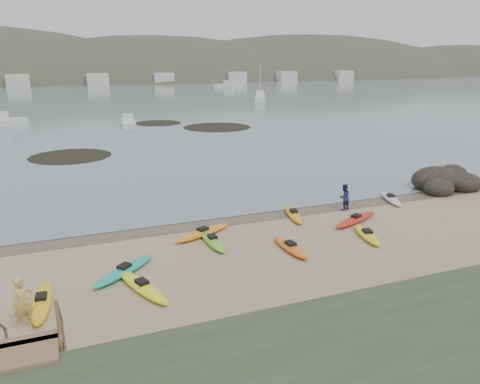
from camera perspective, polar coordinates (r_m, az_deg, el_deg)
name	(u,v)px	position (r m, az deg, el deg)	size (l,w,h in m)	color
ground	(240,216)	(28.03, 0.00, -2.95)	(600.00, 600.00, 0.00)	tan
wet_sand	(242,217)	(27.77, 0.23, -3.13)	(60.00, 60.00, 0.00)	brown
water	(66,73)	(324.92, -20.45, 13.47)	(1200.00, 1200.00, 0.00)	slate
stairs	(33,350)	(15.37, -23.90, -17.18)	(1.50, 2.70, 2.10)	olive
kayaks	(254,240)	(23.95, 1.69, -5.91)	(22.66, 9.99, 0.34)	orange
person_west	(23,304)	(18.16, -24.95, -12.23)	(0.71, 0.47, 1.96)	#D5B555
person_east	(344,197)	(29.61, 12.55, -0.61)	(0.81, 0.63, 1.66)	navy
rock_cluster	(445,185)	(37.10, 23.70, 0.84)	(5.44, 4.03, 1.92)	black
kelp_mats	(166,133)	(59.77, -9.03, 7.10)	(27.84, 27.56, 0.04)	black
moored_boats	(100,97)	(112.12, -16.68, 11.03)	(90.26, 82.45, 1.38)	silver
far_hills	(166,113)	(225.46, -8.99, 9.48)	(550.00, 135.00, 80.00)	#384235
far_town	(100,79)	(170.52, -16.71, 13.00)	(199.00, 5.00, 4.00)	beige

